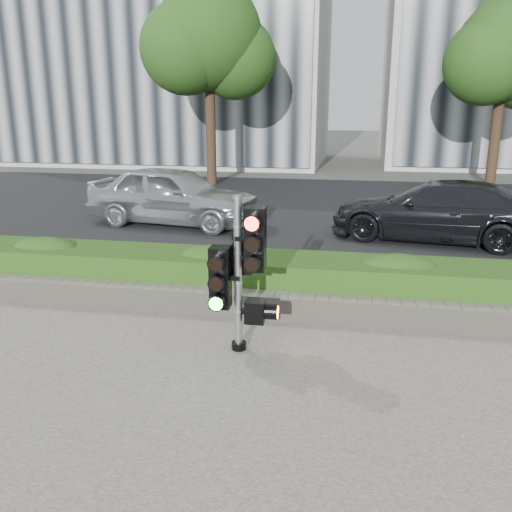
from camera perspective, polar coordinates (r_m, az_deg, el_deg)
ground at (r=5.87m, az=0.87°, el=-13.72°), size 120.00×120.00×0.00m
road at (r=15.34m, az=7.29°, el=4.75°), size 60.00×13.00×0.02m
curb at (r=8.71m, az=4.42°, el=-3.28°), size 60.00×0.25×0.12m
stone_wall at (r=7.49m, az=3.37°, el=-5.33°), size 12.00×0.32×0.34m
hedge at (r=8.04m, az=3.99°, el=-2.56°), size 12.00×1.00×0.68m
building_left at (r=30.08m, az=-9.44°, el=24.30°), size 16.00×9.00×15.00m
tree_left at (r=20.44m, az=-5.00°, el=21.68°), size 4.61×4.03×7.34m
tree_right at (r=21.17m, az=24.63°, el=18.66°), size 4.10×3.58×6.53m
traffic_signal at (r=6.29m, az=-1.62°, el=-1.10°), size 0.65×0.48×1.87m
car_silver at (r=13.46m, az=-8.70°, el=6.35°), size 4.46×2.35×1.45m
car_dark at (r=12.35m, az=18.50°, el=4.54°), size 4.75×2.67×1.30m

